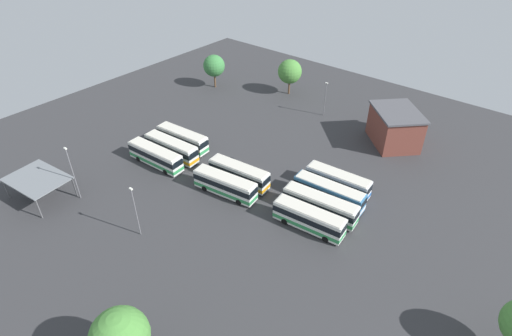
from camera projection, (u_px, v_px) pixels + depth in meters
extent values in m
plane|color=#333335|center=(244.00, 177.00, 70.66)|extent=(107.79, 107.79, 0.00)
cube|color=silver|center=(156.00, 156.00, 72.71)|extent=(11.31, 3.21, 3.05)
cube|color=beige|center=(154.00, 148.00, 71.80)|extent=(10.85, 2.99, 0.14)
cube|color=black|center=(155.00, 154.00, 72.43)|extent=(11.37, 3.25, 0.97)
cube|color=#2D8C4C|center=(156.00, 160.00, 73.20)|extent=(11.37, 3.25, 0.61)
cube|color=black|center=(178.00, 164.00, 69.70)|extent=(0.19, 2.04, 1.12)
cylinder|color=black|center=(175.00, 166.00, 72.58)|extent=(1.02, 0.36, 1.00)
cylinder|color=black|center=(166.00, 172.00, 71.05)|extent=(1.02, 0.36, 1.00)
cylinder|color=black|center=(148.00, 153.00, 75.89)|extent=(1.02, 0.36, 1.00)
cylinder|color=black|center=(139.00, 159.00, 74.37)|extent=(1.02, 0.36, 1.00)
cube|color=silver|center=(171.00, 148.00, 74.91)|extent=(11.23, 3.27, 3.05)
cube|color=beige|center=(170.00, 140.00, 73.99)|extent=(10.77, 3.04, 0.14)
cube|color=black|center=(171.00, 146.00, 74.63)|extent=(11.29, 3.31, 0.97)
cube|color=orange|center=(172.00, 152.00, 75.40)|extent=(11.29, 3.31, 0.61)
cube|color=black|center=(194.00, 155.00, 71.93)|extent=(0.20, 2.04, 1.12)
cylinder|color=black|center=(190.00, 157.00, 74.80)|extent=(1.02, 0.37, 1.00)
cylinder|color=black|center=(181.00, 163.00, 73.27)|extent=(1.02, 0.37, 1.00)
cylinder|color=black|center=(164.00, 146.00, 78.06)|extent=(1.02, 0.37, 1.00)
cylinder|color=black|center=(155.00, 151.00, 76.53)|extent=(1.02, 0.37, 1.00)
cube|color=silver|center=(182.00, 139.00, 77.58)|extent=(10.95, 3.36, 3.05)
cube|color=beige|center=(182.00, 131.00, 76.66)|extent=(10.51, 3.12, 0.14)
cube|color=black|center=(182.00, 136.00, 77.30)|extent=(11.01, 3.40, 0.97)
cube|color=#2D8C4C|center=(183.00, 143.00, 78.07)|extent=(11.01, 3.40, 0.61)
cube|color=black|center=(204.00, 145.00, 74.71)|extent=(0.23, 2.04, 1.12)
cylinder|color=black|center=(200.00, 147.00, 77.54)|extent=(1.02, 0.38, 1.00)
cylinder|color=black|center=(192.00, 153.00, 76.00)|extent=(1.02, 0.38, 1.00)
cylinder|color=black|center=(175.00, 137.00, 80.67)|extent=(1.02, 0.38, 1.00)
cylinder|color=black|center=(166.00, 142.00, 79.13)|extent=(1.02, 0.38, 1.00)
cube|color=silver|center=(225.00, 185.00, 65.87)|extent=(10.99, 4.01, 3.05)
cube|color=beige|center=(225.00, 177.00, 64.96)|extent=(10.54, 3.75, 0.14)
cube|color=black|center=(225.00, 182.00, 65.59)|extent=(11.05, 4.05, 0.97)
cube|color=#2D8C4C|center=(225.00, 189.00, 66.36)|extent=(11.05, 4.05, 0.61)
cube|color=black|center=(254.00, 193.00, 63.25)|extent=(0.35, 2.03, 1.12)
cylinder|color=black|center=(247.00, 194.00, 66.02)|extent=(1.03, 0.44, 1.00)
cylinder|color=black|center=(239.00, 202.00, 64.41)|extent=(1.03, 0.44, 1.00)
cylinder|color=black|center=(213.00, 181.00, 68.85)|extent=(1.03, 0.44, 1.00)
cylinder|color=black|center=(205.00, 188.00, 67.24)|extent=(1.03, 0.44, 1.00)
cube|color=silver|center=(239.00, 174.00, 68.32)|extent=(10.91, 3.66, 3.05)
cube|color=beige|center=(239.00, 166.00, 67.41)|extent=(10.46, 3.42, 0.14)
cube|color=black|center=(239.00, 171.00, 68.05)|extent=(10.96, 3.70, 0.97)
cube|color=orange|center=(239.00, 178.00, 68.81)|extent=(10.96, 3.70, 0.61)
cube|color=black|center=(266.00, 182.00, 65.59)|extent=(0.29, 2.04, 1.12)
cylinder|color=black|center=(259.00, 183.00, 68.39)|extent=(1.03, 0.41, 1.00)
cylinder|color=black|center=(252.00, 190.00, 66.82)|extent=(1.03, 0.41, 1.00)
cylinder|color=black|center=(227.00, 171.00, 71.35)|extent=(1.03, 0.41, 1.00)
cylinder|color=black|center=(219.00, 177.00, 69.78)|extent=(1.03, 0.41, 1.00)
cube|color=silver|center=(309.00, 219.00, 59.30)|extent=(10.87, 3.61, 3.05)
cube|color=beige|center=(310.00, 210.00, 58.39)|extent=(10.42, 3.37, 0.14)
cube|color=black|center=(309.00, 216.00, 59.02)|extent=(10.92, 3.65, 0.97)
cube|color=#2D8C4C|center=(308.00, 223.00, 59.79)|extent=(10.92, 3.65, 0.61)
cube|color=black|center=(344.00, 230.00, 56.56)|extent=(0.28, 2.04, 1.12)
cylinder|color=black|center=(332.00, 230.00, 59.36)|extent=(1.03, 0.40, 1.00)
cylinder|color=black|center=(325.00, 239.00, 57.79)|extent=(1.03, 0.40, 1.00)
cylinder|color=black|center=(292.00, 213.00, 62.34)|extent=(1.03, 0.40, 1.00)
cylinder|color=black|center=(285.00, 221.00, 60.77)|extent=(1.03, 0.40, 1.00)
cube|color=silver|center=(320.00, 205.00, 61.73)|extent=(11.70, 3.76, 3.05)
cube|color=beige|center=(321.00, 197.00, 60.81)|extent=(11.22, 3.51, 0.14)
cube|color=black|center=(320.00, 203.00, 61.45)|extent=(11.76, 3.80, 0.97)
cube|color=#2D8C4C|center=(320.00, 210.00, 62.22)|extent=(11.76, 3.80, 0.61)
cube|color=black|center=(357.00, 216.00, 58.82)|extent=(0.29, 2.04, 1.12)
cylinder|color=black|center=(344.00, 216.00, 61.68)|extent=(1.03, 0.41, 1.00)
cylinder|color=black|center=(338.00, 225.00, 60.11)|extent=(1.03, 0.41, 1.00)
cylinder|color=black|center=(302.00, 200.00, 64.87)|extent=(1.03, 0.41, 1.00)
cylinder|color=black|center=(295.00, 208.00, 63.30)|extent=(1.03, 0.41, 1.00)
cube|color=teal|center=(329.00, 193.00, 64.13)|extent=(11.53, 3.37, 3.05)
cube|color=beige|center=(330.00, 185.00, 63.21)|extent=(11.06, 3.14, 0.14)
cube|color=black|center=(329.00, 191.00, 63.85)|extent=(11.59, 3.41, 0.97)
cube|color=silver|center=(328.00, 197.00, 64.62)|extent=(11.59, 3.41, 0.61)
cube|color=black|center=(364.00, 204.00, 61.11)|extent=(0.22, 2.04, 1.12)
cylinder|color=black|center=(352.00, 204.00, 64.00)|extent=(1.02, 0.38, 1.00)
cylinder|color=black|center=(345.00, 212.00, 62.46)|extent=(1.02, 0.38, 1.00)
cylinder|color=black|center=(312.00, 188.00, 67.31)|extent=(1.02, 0.38, 1.00)
cylinder|color=black|center=(305.00, 195.00, 65.77)|extent=(1.02, 0.38, 1.00)
cube|color=silver|center=(338.00, 182.00, 66.56)|extent=(10.76, 3.32, 3.05)
cube|color=beige|center=(339.00, 174.00, 65.65)|extent=(10.32, 3.09, 0.14)
cube|color=black|center=(338.00, 179.00, 66.28)|extent=(10.81, 3.36, 0.97)
cube|color=#1E56A8|center=(337.00, 186.00, 67.05)|extent=(10.81, 3.36, 0.61)
cube|color=black|center=(369.00, 190.00, 63.74)|extent=(0.22, 2.04, 1.12)
cylinder|color=black|center=(359.00, 192.00, 66.55)|extent=(1.02, 0.38, 1.00)
cylinder|color=black|center=(353.00, 199.00, 65.01)|extent=(1.02, 0.38, 1.00)
cylinder|color=black|center=(322.00, 178.00, 69.63)|extent=(1.02, 0.38, 1.00)
cylinder|color=black|center=(316.00, 185.00, 68.10)|extent=(1.02, 0.38, 1.00)
cube|color=brown|center=(395.00, 128.00, 78.08)|extent=(12.04, 12.01, 6.45)
cube|color=#4C4C51|center=(398.00, 112.00, 76.13)|extent=(12.76, 12.73, 0.36)
cube|color=black|center=(384.00, 125.00, 83.24)|extent=(1.30, 1.33, 2.20)
cube|color=slate|center=(37.00, 179.00, 64.09)|extent=(9.93, 7.80, 0.20)
cylinder|color=#59595B|center=(75.00, 187.00, 65.37)|extent=(0.20, 0.20, 3.57)
cylinder|color=#59595B|center=(39.00, 209.00, 61.11)|extent=(0.20, 0.20, 3.57)
cylinder|color=#59595B|center=(42.00, 170.00, 69.23)|extent=(0.20, 0.20, 3.57)
cylinder|color=#59595B|center=(6.00, 189.00, 64.97)|extent=(0.20, 0.20, 3.57)
cylinder|color=slate|center=(74.00, 175.00, 63.38)|extent=(0.16, 0.16, 9.21)
cube|color=silver|center=(65.00, 148.00, 60.64)|extent=(0.56, 0.28, 0.20)
cylinder|color=slate|center=(325.00, 100.00, 87.16)|extent=(0.16, 0.16, 7.23)
cube|color=silver|center=(327.00, 83.00, 84.98)|extent=(0.56, 0.28, 0.20)
cylinder|color=slate|center=(136.00, 213.00, 56.95)|extent=(0.16, 0.16, 8.10)
cube|color=silver|center=(131.00, 189.00, 54.52)|extent=(0.56, 0.28, 0.20)
cylinder|color=brown|center=(215.00, 81.00, 100.43)|extent=(0.44, 0.44, 3.24)
sphere|color=#387A3D|center=(214.00, 66.00, 98.24)|extent=(5.15, 5.15, 5.15)
cylinder|color=brown|center=(289.00, 87.00, 97.31)|extent=(0.44, 0.44, 3.16)
sphere|color=#478438|center=(290.00, 72.00, 95.05)|extent=(5.55, 5.55, 5.55)
cylinder|color=black|center=(221.00, 164.00, 73.81)|extent=(2.91, 2.91, 0.01)
cylinder|color=black|center=(229.00, 161.00, 74.78)|extent=(2.49, 2.49, 0.01)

